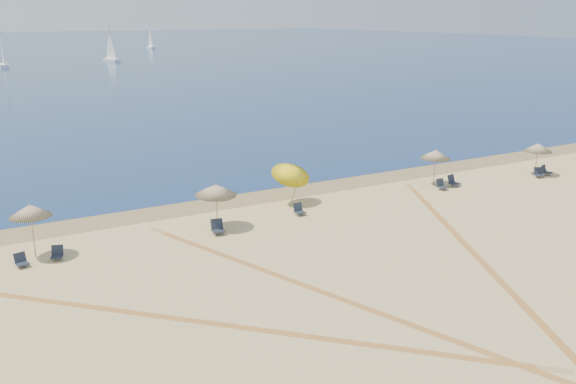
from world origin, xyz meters
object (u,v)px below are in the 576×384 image
umbrella_3 (291,171)px  sailboat_0 (3,53)px  umbrella_5 (538,147)px  umbrella_1 (30,211)px  chair_2 (21,261)px  umbrella_4 (436,154)px  sailboat_2 (150,41)px  chair_5 (299,210)px  chair_9 (546,171)px  umbrella_2 (216,190)px  chair_3 (57,253)px  chair_4 (218,228)px  chair_7 (453,181)px  sailboat_1 (111,50)px  chair_8 (539,173)px  chair_6 (441,185)px

umbrella_3 → sailboat_0: size_ratio=0.29×
umbrella_5 → umbrella_1: bearing=178.4°
umbrella_5 → chair_2: 33.06m
umbrella_4 → sailboat_2: bearing=78.8°
umbrella_4 → chair_5: bearing=-174.5°
umbrella_4 → chair_9: size_ratio=3.03×
umbrella_2 → chair_3: 8.16m
umbrella_5 → umbrella_2: bearing=178.7°
umbrella_2 → sailboat_0: bearing=89.8°
chair_4 → sailboat_0: (0.67, 116.38, 2.52)m
umbrella_1 → chair_7: bearing=-0.6°
umbrella_2 → sailboat_2: (49.46, 172.59, 0.33)m
umbrella_5 → sailboat_1: bearing=89.7°
umbrella_3 → sailboat_1: sailboat_1 is taller
chair_3 → sailboat_2: (57.41, 172.91, 2.14)m
chair_8 → sailboat_1: size_ratio=0.10×
chair_7 → chair_9: (7.69, -0.96, -0.02)m
umbrella_3 → sailboat_2: (44.02, 170.82, 0.43)m
chair_3 → sailboat_1: bearing=92.5°
chair_4 → chair_5: 5.18m
umbrella_3 → chair_4: bearing=-156.1°
umbrella_1 → chair_4: umbrella_1 is taller
chair_5 → chair_8: chair_8 is taller
chair_3 → chair_4: bearing=14.0°
chair_3 → sailboat_0: 116.26m
chair_5 → sailboat_0: size_ratio=0.07×
sailboat_1 → sailboat_2: bearing=48.7°
chair_2 → sailboat_1: size_ratio=0.08×
umbrella_4 → sailboat_2: (33.87, 171.69, 0.36)m
sailboat_1 → sailboat_2: size_ratio=1.07×
umbrella_4 → chair_3: size_ratio=3.30×
chair_3 → sailboat_1: size_ratio=0.09×
chair_2 → chair_3: 1.54m
chair_7 → umbrella_2: bearing=169.8°
chair_2 → umbrella_2: bearing=-10.2°
umbrella_3 → sailboat_2: 176.40m
umbrella_4 → chair_4: umbrella_4 is taller
sailboat_0 → chair_6: bearing=-80.3°
umbrella_4 → chair_7: 2.12m
chair_5 → sailboat_0: sailboat_0 is taller
sailboat_0 → sailboat_2: size_ratio=1.18×
chair_6 → sailboat_1: (8.95, 121.76, 2.28)m
umbrella_1 → sailboat_1: sailboat_1 is taller
umbrella_2 → umbrella_1: bearing=177.6°
chair_6 → chair_7: 1.22m
chair_4 → chair_6: chair_4 is taller
umbrella_3 → chair_8: 18.08m
chair_8 → chair_6: bearing=-162.0°
umbrella_4 → chair_3: (-23.54, -1.22, -1.78)m
chair_6 → chair_2: bearing=-179.4°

